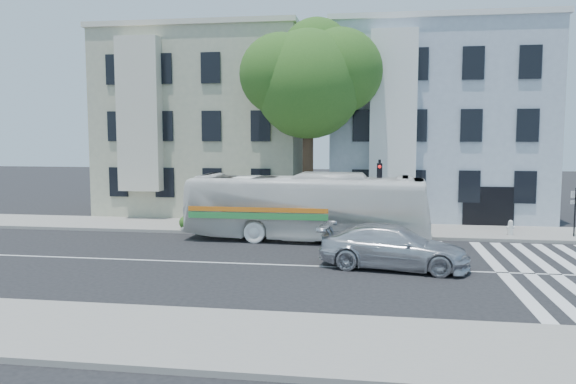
% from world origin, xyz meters
% --- Properties ---
extents(ground, '(120.00, 120.00, 0.00)m').
position_xyz_m(ground, '(0.00, 0.00, 0.00)').
color(ground, black).
rests_on(ground, ground).
extents(sidewalk_far, '(80.00, 4.00, 0.15)m').
position_xyz_m(sidewalk_far, '(0.00, 8.00, 0.07)').
color(sidewalk_far, gray).
rests_on(sidewalk_far, ground).
extents(sidewalk_near, '(80.00, 4.00, 0.15)m').
position_xyz_m(sidewalk_near, '(0.00, -8.00, 0.07)').
color(sidewalk_near, gray).
rests_on(sidewalk_near, ground).
extents(building_left, '(12.00, 10.00, 11.00)m').
position_xyz_m(building_left, '(-7.00, 15.00, 5.50)').
color(building_left, '#A1A288').
rests_on(building_left, ground).
extents(building_right, '(12.00, 10.00, 11.00)m').
position_xyz_m(building_right, '(7.00, 15.00, 5.50)').
color(building_right, '#9BA8B9').
rests_on(building_right, ground).
extents(street_tree, '(7.30, 5.90, 11.10)m').
position_xyz_m(street_tree, '(0.06, 8.74, 7.83)').
color(street_tree, '#2D2116').
rests_on(street_tree, ground).
extents(bus, '(3.15, 11.42, 3.15)m').
position_xyz_m(bus, '(0.31, 5.17, 1.58)').
color(bus, white).
rests_on(bus, ground).
extents(sedan, '(3.06, 5.75, 1.59)m').
position_xyz_m(sedan, '(4.16, 0.15, 0.79)').
color(sedan, silver).
rests_on(sedan, ground).
extents(hedge, '(8.51, 0.97, 0.70)m').
position_xyz_m(hedge, '(-1.65, 6.30, 0.50)').
color(hedge, '#266420').
rests_on(hedge, sidewalk_far).
extents(traffic_signal, '(0.39, 0.51, 3.76)m').
position_xyz_m(traffic_signal, '(3.67, 5.94, 2.43)').
color(traffic_signal, black).
rests_on(traffic_signal, ground).
extents(fire_hydrant, '(0.41, 0.24, 0.73)m').
position_xyz_m(fire_hydrant, '(9.89, 7.11, 0.52)').
color(fire_hydrant, silver).
rests_on(fire_hydrant, sidewalk_far).
extents(far_sign_pole, '(0.41, 0.21, 2.30)m').
position_xyz_m(far_sign_pole, '(12.76, 7.23, 1.62)').
color(far_sign_pole, black).
rests_on(far_sign_pole, sidewalk_far).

